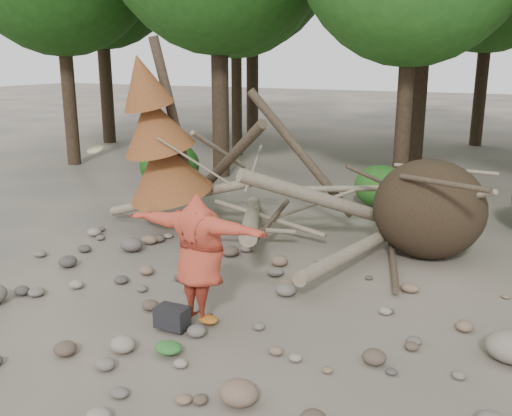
% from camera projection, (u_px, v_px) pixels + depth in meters
% --- Properties ---
extents(ground, '(120.00, 120.00, 0.00)m').
position_uv_depth(ground, '(204.00, 316.00, 8.83)').
color(ground, '#514C44').
rests_on(ground, ground).
extents(deadfall_pile, '(8.55, 5.24, 3.30)m').
position_uv_depth(deadfall_pile, '(398.00, 208.00, 11.42)').
color(deadfall_pile, '#332619').
rests_on(deadfall_pile, ground).
extents(dead_conifer, '(2.06, 2.16, 4.35)m').
position_uv_depth(dead_conifer, '(159.00, 140.00, 12.53)').
color(dead_conifer, '#4C3F30').
rests_on(dead_conifer, ground).
extents(bush_left, '(1.80, 1.80, 1.44)m').
position_uv_depth(bush_left, '(170.00, 165.00, 17.22)').
color(bush_left, '#1E5316').
rests_on(bush_left, ground).
extents(bush_mid, '(1.40, 1.40, 1.12)m').
position_uv_depth(bush_mid, '(381.00, 186.00, 15.13)').
color(bush_mid, '#28691E').
rests_on(bush_mid, ground).
extents(frisbee_thrower, '(3.43, 0.81, 2.45)m').
position_uv_depth(frisbee_thrower, '(199.00, 257.00, 8.39)').
color(frisbee_thrower, '#AC3A26').
rests_on(frisbee_thrower, ground).
extents(backpack, '(0.47, 0.32, 0.31)m').
position_uv_depth(backpack, '(172.00, 321.00, 8.34)').
color(backpack, black).
rests_on(backpack, ground).
extents(cloth_green, '(0.39, 0.32, 0.15)m').
position_uv_depth(cloth_green, '(168.00, 351.00, 7.65)').
color(cloth_green, '#2B6528').
rests_on(cloth_green, ground).
extents(cloth_orange, '(0.31, 0.25, 0.11)m').
position_uv_depth(cloth_orange, '(208.00, 322.00, 8.50)').
color(cloth_orange, '#9F5D1B').
rests_on(cloth_orange, ground).
extents(boulder_front_right, '(0.47, 0.42, 0.28)m').
position_uv_depth(boulder_front_right, '(239.00, 393.00, 6.58)').
color(boulder_front_right, '#775C4A').
rests_on(boulder_front_right, ground).
extents(boulder_mid_right, '(0.68, 0.62, 0.41)m').
position_uv_depth(boulder_mid_right, '(512.00, 347.00, 7.49)').
color(boulder_mid_right, gray).
rests_on(boulder_mid_right, ground).
extents(boulder_mid_left, '(0.48, 0.44, 0.29)m').
position_uv_depth(boulder_mid_left, '(131.00, 244.00, 11.75)').
color(boulder_mid_left, '#5A514B').
rests_on(boulder_mid_left, ground).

